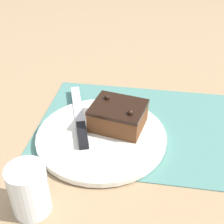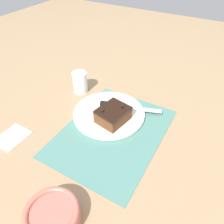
{
  "view_description": "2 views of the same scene",
  "coord_description": "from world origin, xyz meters",
  "px_view_note": "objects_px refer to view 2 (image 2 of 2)",
  "views": [
    {
      "loc": [
        -0.03,
        0.58,
        0.45
      ],
      "look_at": [
        0.06,
        0.04,
        0.06
      ],
      "focal_mm": 50.0,
      "sensor_mm": 36.0,
      "label": 1
    },
    {
      "loc": [
        -0.49,
        -0.28,
        0.58
      ],
      "look_at": [
        0.06,
        0.04,
        0.04
      ],
      "focal_mm": 35.0,
      "sensor_mm": 36.0,
      "label": 2
    }
  ],
  "objects_px": {
    "chocolate_cake": "(113,115)",
    "drinking_glass": "(80,82)",
    "cake_plate": "(109,113)",
    "serving_knife": "(120,106)",
    "small_bowl": "(52,216)"
  },
  "relations": [
    {
      "from": "chocolate_cake",
      "to": "small_bowl",
      "type": "xyz_separation_m",
      "value": [
        -0.39,
        -0.05,
        -0.01
      ]
    },
    {
      "from": "drinking_glass",
      "to": "small_bowl",
      "type": "height_order",
      "value": "drinking_glass"
    },
    {
      "from": "serving_knife",
      "to": "small_bowl",
      "type": "bearing_deg",
      "value": -11.26
    },
    {
      "from": "cake_plate",
      "to": "small_bowl",
      "type": "distance_m",
      "value": 0.43
    },
    {
      "from": "chocolate_cake",
      "to": "serving_knife",
      "type": "height_order",
      "value": "chocolate_cake"
    },
    {
      "from": "chocolate_cake",
      "to": "drinking_glass",
      "type": "distance_m",
      "value": 0.26
    },
    {
      "from": "chocolate_cake",
      "to": "drinking_glass",
      "type": "height_order",
      "value": "drinking_glass"
    },
    {
      "from": "chocolate_cake",
      "to": "drinking_glass",
      "type": "bearing_deg",
      "value": 63.92
    },
    {
      "from": "cake_plate",
      "to": "drinking_glass",
      "type": "bearing_deg",
      "value": 67.16
    },
    {
      "from": "cake_plate",
      "to": "serving_knife",
      "type": "distance_m",
      "value": 0.06
    },
    {
      "from": "chocolate_cake",
      "to": "small_bowl",
      "type": "relative_size",
      "value": 0.94
    },
    {
      "from": "drinking_glass",
      "to": "small_bowl",
      "type": "relative_size",
      "value": 0.68
    },
    {
      "from": "chocolate_cake",
      "to": "cake_plate",
      "type": "bearing_deg",
      "value": 49.36
    },
    {
      "from": "drinking_glass",
      "to": "cake_plate",
      "type": "bearing_deg",
      "value": -112.84
    },
    {
      "from": "serving_knife",
      "to": "drinking_glass",
      "type": "bearing_deg",
      "value": -117.24
    }
  ]
}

